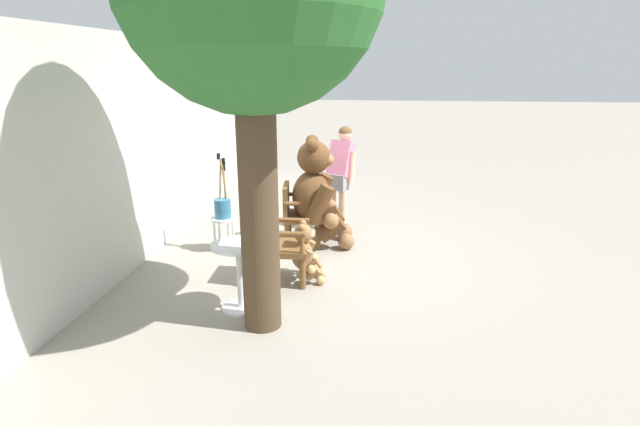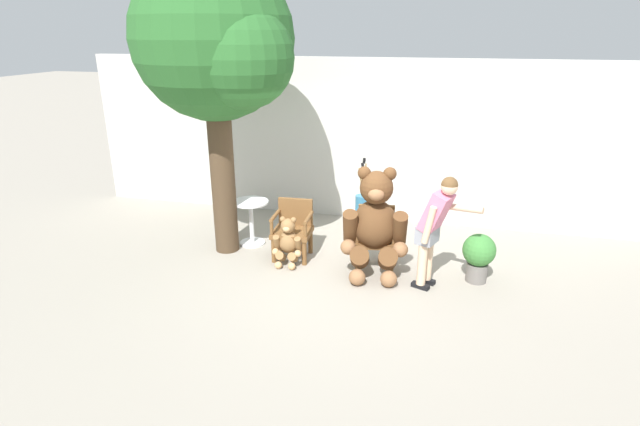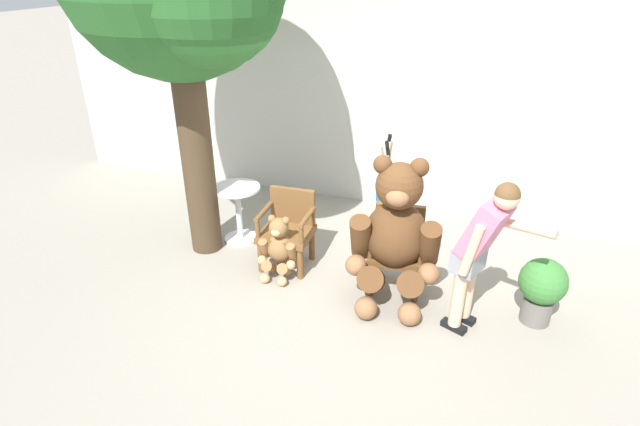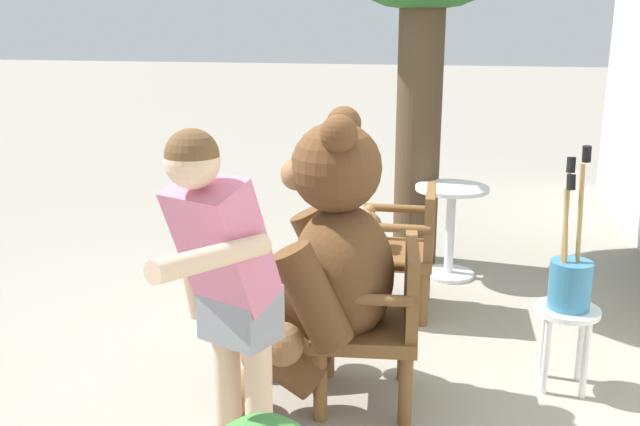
{
  "view_description": "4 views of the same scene",
  "coord_description": "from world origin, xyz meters",
  "px_view_note": "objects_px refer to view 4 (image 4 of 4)",
  "views": [
    {
      "loc": [
        -5.95,
        -0.65,
        2.44
      ],
      "look_at": [
        -0.13,
        0.05,
        0.69
      ],
      "focal_mm": 28.0,
      "sensor_mm": 36.0,
      "label": 1
    },
    {
      "loc": [
        1.42,
        -6.14,
        3.23
      ],
      "look_at": [
        -0.07,
        -0.13,
        0.94
      ],
      "focal_mm": 28.0,
      "sensor_mm": 36.0,
      "label": 2
    },
    {
      "loc": [
        1.35,
        -4.05,
        3.15
      ],
      "look_at": [
        -0.17,
        0.24,
        0.81
      ],
      "focal_mm": 28.0,
      "sensor_mm": 36.0,
      "label": 3
    },
    {
      "loc": [
        3.98,
        0.91,
        1.93
      ],
      "look_at": [
        -0.08,
        -0.01,
        0.81
      ],
      "focal_mm": 40.0,
      "sensor_mm": 36.0,
      "label": 4
    }
  ],
  "objects_px": {
    "brush_bucket": "(570,277)",
    "round_side_table": "(451,221)",
    "person_visitor": "(224,280)",
    "wooden_chair_left": "(404,246)",
    "white_stool": "(566,326)",
    "teddy_bear_large": "(327,263)",
    "wooden_chair_right": "(377,318)",
    "teddy_bear_small": "(363,259)"
  },
  "relations": [
    {
      "from": "brush_bucket",
      "to": "round_side_table",
      "type": "height_order",
      "value": "brush_bucket"
    },
    {
      "from": "brush_bucket",
      "to": "round_side_table",
      "type": "relative_size",
      "value": 1.22
    },
    {
      "from": "person_visitor",
      "to": "brush_bucket",
      "type": "relative_size",
      "value": 1.78
    },
    {
      "from": "teddy_bear_large",
      "to": "teddy_bear_small",
      "type": "xyz_separation_m",
      "value": [
        -1.25,
        -0.02,
        -0.39
      ]
    },
    {
      "from": "wooden_chair_left",
      "to": "brush_bucket",
      "type": "bearing_deg",
      "value": 47.75
    },
    {
      "from": "wooden_chair_left",
      "to": "wooden_chair_right",
      "type": "height_order",
      "value": "same"
    },
    {
      "from": "wooden_chair_right",
      "to": "white_stool",
      "type": "distance_m",
      "value": 1.04
    },
    {
      "from": "person_visitor",
      "to": "white_stool",
      "type": "distance_m",
      "value": 1.97
    },
    {
      "from": "teddy_bear_large",
      "to": "round_side_table",
      "type": "relative_size",
      "value": 2.11
    },
    {
      "from": "brush_bucket",
      "to": "round_side_table",
      "type": "bearing_deg",
      "value": -157.32
    },
    {
      "from": "white_stool",
      "to": "round_side_table",
      "type": "bearing_deg",
      "value": -157.23
    },
    {
      "from": "person_visitor",
      "to": "teddy_bear_large",
      "type": "bearing_deg",
      "value": 162.34
    },
    {
      "from": "white_stool",
      "to": "brush_bucket",
      "type": "relative_size",
      "value": 0.53
    },
    {
      "from": "wooden_chair_right",
      "to": "round_side_table",
      "type": "height_order",
      "value": "wooden_chair_right"
    },
    {
      "from": "wooden_chair_left",
      "to": "teddy_bear_large",
      "type": "xyz_separation_m",
      "value": [
        1.25,
        -0.26,
        0.28
      ]
    },
    {
      "from": "wooden_chair_left",
      "to": "person_visitor",
      "type": "height_order",
      "value": "person_visitor"
    },
    {
      "from": "teddy_bear_small",
      "to": "round_side_table",
      "type": "bearing_deg",
      "value": 144.37
    },
    {
      "from": "wooden_chair_right",
      "to": "teddy_bear_large",
      "type": "xyz_separation_m",
      "value": [
        0.02,
        -0.26,
        0.28
      ]
    },
    {
      "from": "wooden_chair_right",
      "to": "teddy_bear_large",
      "type": "distance_m",
      "value": 0.39
    },
    {
      "from": "teddy_bear_small",
      "to": "white_stool",
      "type": "height_order",
      "value": "teddy_bear_small"
    },
    {
      "from": "white_stool",
      "to": "round_side_table",
      "type": "relative_size",
      "value": 0.64
    },
    {
      "from": "wooden_chair_right",
      "to": "round_side_table",
      "type": "relative_size",
      "value": 1.19
    },
    {
      "from": "wooden_chair_right",
      "to": "white_stool",
      "type": "xyz_separation_m",
      "value": [
        -0.36,
        0.97,
        -0.11
      ]
    },
    {
      "from": "white_stool",
      "to": "brush_bucket",
      "type": "bearing_deg",
      "value": -75.48
    },
    {
      "from": "wooden_chair_left",
      "to": "teddy_bear_large",
      "type": "distance_m",
      "value": 1.31
    },
    {
      "from": "teddy_bear_small",
      "to": "brush_bucket",
      "type": "distance_m",
      "value": 1.55
    },
    {
      "from": "wooden_chair_left",
      "to": "brush_bucket",
      "type": "xyz_separation_m",
      "value": [
        0.88,
        0.97,
        0.17
      ]
    },
    {
      "from": "wooden_chair_right",
      "to": "brush_bucket",
      "type": "relative_size",
      "value": 0.98
    },
    {
      "from": "wooden_chair_right",
      "to": "teddy_bear_small",
      "type": "relative_size",
      "value": 1.19
    },
    {
      "from": "wooden_chair_right",
      "to": "white_stool",
      "type": "bearing_deg",
      "value": 110.31
    },
    {
      "from": "teddy_bear_large",
      "to": "teddy_bear_small",
      "type": "bearing_deg",
      "value": -179.19
    },
    {
      "from": "white_stool",
      "to": "brush_bucket",
      "type": "xyz_separation_m",
      "value": [
        0.0,
        -0.0,
        0.28
      ]
    },
    {
      "from": "person_visitor",
      "to": "wooden_chair_left",
      "type": "bearing_deg",
      "value": 165.86
    },
    {
      "from": "wooden_chair_left",
      "to": "teddy_bear_small",
      "type": "height_order",
      "value": "wooden_chair_left"
    },
    {
      "from": "wooden_chair_left",
      "to": "round_side_table",
      "type": "bearing_deg",
      "value": 160.32
    },
    {
      "from": "wooden_chair_left",
      "to": "white_stool",
      "type": "distance_m",
      "value": 1.31
    },
    {
      "from": "teddy_bear_large",
      "to": "brush_bucket",
      "type": "relative_size",
      "value": 1.74
    },
    {
      "from": "person_visitor",
      "to": "brush_bucket",
      "type": "bearing_deg",
      "value": 128.28
    },
    {
      "from": "wooden_chair_left",
      "to": "teddy_bear_small",
      "type": "xyz_separation_m",
      "value": [
        0.0,
        -0.28,
        -0.11
      ]
    },
    {
      "from": "white_stool",
      "to": "brush_bucket",
      "type": "distance_m",
      "value": 0.28
    },
    {
      "from": "teddy_bear_large",
      "to": "white_stool",
      "type": "height_order",
      "value": "teddy_bear_large"
    },
    {
      "from": "person_visitor",
      "to": "white_stool",
      "type": "height_order",
      "value": "person_visitor"
    }
  ]
}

